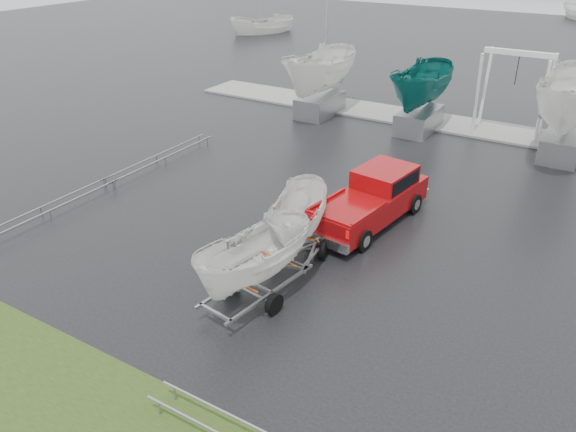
{
  "coord_description": "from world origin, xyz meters",
  "views": [
    {
      "loc": [
        7.69,
        -15.83,
        9.36
      ],
      "look_at": [
        -0.43,
        -2.37,
        1.2
      ],
      "focal_mm": 35.0,
      "sensor_mm": 36.0,
      "label": 1
    }
  ],
  "objects_px": {
    "pickup_truck": "(374,196)",
    "trailer_hitched": "(255,217)",
    "boat_hoist": "(515,81)",
    "trailer_parked": "(300,181)"
  },
  "relations": [
    {
      "from": "pickup_truck",
      "to": "trailer_hitched",
      "type": "height_order",
      "value": "trailer_hitched"
    },
    {
      "from": "pickup_truck",
      "to": "boat_hoist",
      "type": "xyz_separation_m",
      "value": [
        2.01,
        12.08,
        1.74
      ]
    },
    {
      "from": "pickup_truck",
      "to": "trailer_hitched",
      "type": "distance_m",
      "value": 6.38
    },
    {
      "from": "trailer_hitched",
      "to": "boat_hoist",
      "type": "xyz_separation_m",
      "value": [
        2.87,
        18.18,
        0.08
      ]
    },
    {
      "from": "trailer_hitched",
      "to": "boat_hoist",
      "type": "relative_size",
      "value": 1.16
    },
    {
      "from": "trailer_hitched",
      "to": "boat_hoist",
      "type": "bearing_deg",
      "value": 89.06
    },
    {
      "from": "trailer_parked",
      "to": "boat_hoist",
      "type": "relative_size",
      "value": 1.12
    },
    {
      "from": "pickup_truck",
      "to": "boat_hoist",
      "type": "height_order",
      "value": "boat_hoist"
    },
    {
      "from": "trailer_hitched",
      "to": "boat_hoist",
      "type": "height_order",
      "value": "trailer_hitched"
    },
    {
      "from": "pickup_truck",
      "to": "trailer_parked",
      "type": "distance_m",
      "value": 3.83
    }
  ]
}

